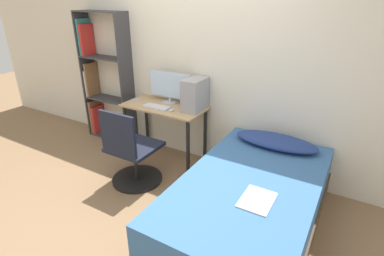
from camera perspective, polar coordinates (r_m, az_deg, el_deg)
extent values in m
plane|color=#846647|center=(3.21, -10.94, -15.21)|extent=(14.00, 14.00, 0.00)
cube|color=silver|center=(3.69, 1.53, 12.12)|extent=(8.00, 0.05, 2.50)
cube|color=tan|center=(3.78, -5.32, 4.10)|extent=(1.05, 0.53, 0.02)
cylinder|color=black|center=(4.05, -12.37, -0.66)|extent=(0.04, 0.04, 0.72)
cylinder|color=black|center=(3.52, -0.77, -3.92)|extent=(0.04, 0.04, 0.72)
cylinder|color=black|center=(4.34, -8.63, 1.37)|extent=(0.04, 0.04, 0.72)
cylinder|color=black|center=(3.86, 2.51, -1.35)|extent=(0.04, 0.04, 0.72)
cube|color=#38383D|center=(4.77, -19.10, 9.40)|extent=(0.02, 0.27, 1.82)
cube|color=#38383D|center=(4.25, -12.25, 8.47)|extent=(0.02, 0.27, 1.82)
cube|color=#38383D|center=(4.80, -14.68, -1.46)|extent=(0.73, 0.27, 0.02)
cube|color=#38383D|center=(4.58, -15.45, 5.35)|extent=(0.73, 0.27, 0.02)
cube|color=#38383D|center=(4.44, -16.32, 12.73)|extent=(0.73, 0.27, 0.02)
cube|color=#38383D|center=(4.37, -17.28, 20.46)|extent=(0.73, 0.27, 0.02)
cube|color=brown|center=(4.93, -17.81, 2.20)|extent=(0.04, 0.23, 0.51)
cube|color=red|center=(4.91, -17.38, 1.64)|extent=(0.04, 0.23, 0.43)
cube|color=beige|center=(4.78, -18.68, 8.19)|extent=(0.03, 0.23, 0.38)
cube|color=brown|center=(4.74, -18.51, 8.78)|extent=(0.03, 0.23, 0.49)
cube|color=teal|center=(4.65, -19.77, 16.00)|extent=(0.03, 0.23, 0.49)
cube|color=red|center=(4.63, -19.37, 15.58)|extent=(0.04, 0.23, 0.43)
cylinder|color=black|center=(3.66, -10.35, -9.45)|extent=(0.59, 0.59, 0.03)
cylinder|color=black|center=(3.55, -10.60, -6.61)|extent=(0.05, 0.05, 0.39)
cube|color=black|center=(3.45, -10.87, -3.53)|extent=(0.51, 0.51, 0.04)
cube|color=black|center=(3.18, -13.96, -1.17)|extent=(0.46, 0.04, 0.46)
cube|color=#4C3D2D|center=(2.93, 10.50, -16.56)|extent=(1.14, 2.00, 0.25)
cube|color=#38669E|center=(2.76, 10.93, -12.24)|extent=(1.11, 1.96, 0.30)
ellipsoid|color=navy|center=(3.27, 15.69, -2.44)|extent=(0.87, 0.36, 0.11)
cube|color=silver|center=(2.44, 12.31, -13.23)|extent=(0.24, 0.32, 0.01)
cylinder|color=#B7B7BC|center=(3.89, -4.21, 5.00)|extent=(0.20, 0.20, 0.01)
cylinder|color=#B7B7BC|center=(3.88, -4.22, 5.50)|extent=(0.04, 0.04, 0.06)
cube|color=#B7B7BC|center=(3.83, -4.27, 8.17)|extent=(0.61, 0.01, 0.34)
cube|color=#B2D1EF|center=(3.82, -4.34, 8.14)|extent=(0.58, 0.01, 0.31)
cube|color=silver|center=(3.71, -6.78, 4.02)|extent=(0.34, 0.13, 0.02)
cube|color=#99999E|center=(3.56, 0.56, 6.40)|extent=(0.21, 0.34, 0.38)
ellipsoid|color=silver|center=(3.59, -3.93, 3.43)|extent=(0.06, 0.09, 0.02)
cube|color=#B7B7BC|center=(4.02, -10.63, 5.29)|extent=(0.07, 0.14, 0.01)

